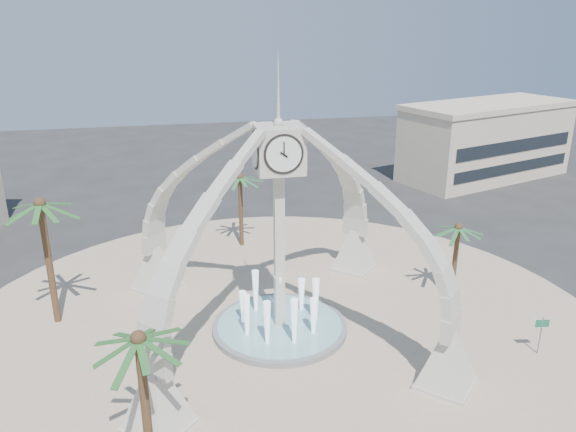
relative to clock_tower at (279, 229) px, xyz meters
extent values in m
plane|color=#282828|center=(0.00, 0.00, -6.49)|extent=(140.00, 140.00, 0.00)
cylinder|color=tan|center=(0.00, 0.00, -6.46)|extent=(40.00, 40.00, 0.06)
cube|color=beige|center=(0.00, 0.00, -1.59)|extent=(0.55, 0.55, 9.80)
cube|color=beige|center=(0.00, 0.00, 4.56)|extent=(2.50, 2.50, 2.50)
cone|color=beige|center=(0.00, 0.00, 7.81)|extent=(0.20, 0.20, 4.00)
cylinder|color=white|center=(0.00, -1.29, 4.56)|extent=(1.84, 0.04, 1.84)
pyramid|color=beige|center=(7.07, 7.07, -4.89)|extent=(3.80, 3.80, 3.20)
pyramid|color=beige|center=(-7.07, 7.07, -4.89)|extent=(3.80, 3.80, 3.20)
pyramid|color=beige|center=(-7.07, -7.07, -4.89)|extent=(3.80, 3.80, 3.20)
pyramid|color=beige|center=(7.07, -7.07, -4.89)|extent=(3.80, 3.80, 3.20)
cylinder|color=gray|center=(0.00, 0.00, -6.29)|extent=(8.00, 8.00, 0.40)
cylinder|color=#80B9BF|center=(0.00, 0.00, -6.07)|extent=(7.40, 7.40, 0.04)
cone|color=white|center=(0.00, 0.00, -4.47)|extent=(0.60, 0.60, 3.20)
cube|color=beige|center=(30.00, 28.00, -2.49)|extent=(21.49, 13.79, 8.00)
cube|color=beige|center=(30.00, 28.00, 1.81)|extent=(21.87, 14.17, 0.60)
cylinder|color=brown|center=(12.13, 1.76, -3.97)|extent=(0.33, 0.33, 5.03)
cylinder|color=brown|center=(-13.08, 3.98, -2.61)|extent=(0.41, 0.41, 7.77)
cylinder|color=brown|center=(-0.31, 13.55, -3.54)|extent=(0.34, 0.34, 5.91)
cylinder|color=brown|center=(-7.45, -9.05, -3.44)|extent=(0.38, 0.38, 6.10)
cylinder|color=slate|center=(13.44, -5.59, -5.33)|extent=(0.07, 0.07, 2.32)
cube|color=#175E40|center=(13.44, -5.59, -4.54)|extent=(0.78, 0.17, 0.46)
cube|color=white|center=(13.44, -5.59, -4.54)|extent=(0.84, 0.16, 0.53)
camera|label=1|loc=(-5.93, -28.63, 11.22)|focal=35.00mm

